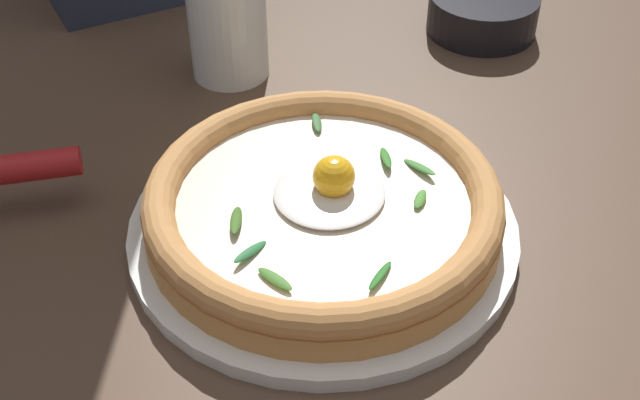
# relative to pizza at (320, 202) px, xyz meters

# --- Properties ---
(ground_plane) EXTENTS (2.40, 2.40, 0.03)m
(ground_plane) POSITION_rel_pizza_xyz_m (0.03, 0.00, -0.05)
(ground_plane) COLOR brown
(ground_plane) RESTS_ON ground
(pizza_plate) EXTENTS (0.28, 0.28, 0.01)m
(pizza_plate) POSITION_rel_pizza_xyz_m (0.00, -0.00, -0.02)
(pizza_plate) COLOR white
(pizza_plate) RESTS_ON ground
(pizza) EXTENTS (0.26, 0.26, 0.05)m
(pizza) POSITION_rel_pizza_xyz_m (0.00, 0.00, 0.00)
(pizza) COLOR #D4914D
(pizza) RESTS_ON pizza_plate
(side_bowl) EXTENTS (0.11, 0.11, 0.04)m
(side_bowl) POSITION_rel_pizza_xyz_m (-0.33, -0.11, -0.01)
(side_bowl) COLOR black
(side_bowl) RESTS_ON ground
(drinking_glass) EXTENTS (0.07, 0.07, 0.12)m
(drinking_glass) POSITION_rel_pizza_xyz_m (-0.09, -0.22, 0.02)
(drinking_glass) COLOR silver
(drinking_glass) RESTS_ON ground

